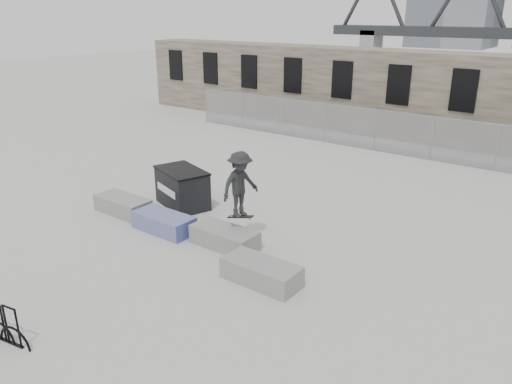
# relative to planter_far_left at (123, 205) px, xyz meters

# --- Properties ---
(ground) EXTENTS (120.00, 120.00, 0.00)m
(ground) POSITION_rel_planter_far_left_xyz_m (3.32, 0.05, -0.30)
(ground) COLOR #AEAFAA
(ground) RESTS_ON ground
(stone_wall) EXTENTS (36.00, 2.58, 4.50)m
(stone_wall) POSITION_rel_planter_far_left_xyz_m (3.32, 16.29, 1.96)
(stone_wall) COLOR brown
(stone_wall) RESTS_ON ground
(chainlink_fence) EXTENTS (22.06, 0.06, 2.02)m
(chainlink_fence) POSITION_rel_planter_far_left_xyz_m (3.32, 12.55, 0.74)
(chainlink_fence) COLOR gray
(chainlink_fence) RESTS_ON ground
(planter_far_left) EXTENTS (2.00, 0.90, 0.55)m
(planter_far_left) POSITION_rel_planter_far_left_xyz_m (0.00, 0.00, 0.00)
(planter_far_left) COLOR gray
(planter_far_left) RESTS_ON ground
(planter_center_left) EXTENTS (2.00, 0.90, 0.55)m
(planter_center_left) POSITION_rel_planter_far_left_xyz_m (2.19, -0.19, 0.00)
(planter_center_left) COLOR #314095
(planter_center_left) RESTS_ON ground
(planter_center_right) EXTENTS (2.00, 0.90, 0.55)m
(planter_center_right) POSITION_rel_planter_far_left_xyz_m (4.38, 0.14, 0.00)
(planter_center_right) COLOR gray
(planter_center_right) RESTS_ON ground
(planter_offset) EXTENTS (2.00, 0.90, 0.55)m
(planter_offset) POSITION_rel_planter_far_left_xyz_m (6.45, -0.87, 0.00)
(planter_offset) COLOR gray
(planter_offset) RESTS_ON ground
(dumpster) EXTENTS (2.30, 1.80, 1.33)m
(dumpster) POSITION_rel_planter_far_left_xyz_m (1.14, 1.69, 0.37)
(dumpster) COLOR black
(dumpster) RESTS_ON ground
(skateboarder) EXTENTS (0.92, 1.34, 2.03)m
(skateboarder) POSITION_rel_planter_far_left_xyz_m (4.69, 0.50, 1.56)
(skateboarder) COLOR black
(skateboarder) RESTS_ON ground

